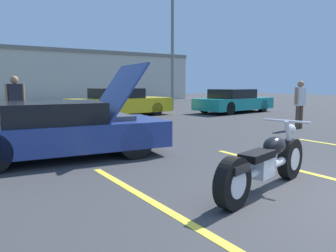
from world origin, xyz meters
TOP-DOWN VIEW (x-y plane):
  - parking_stripe_middle at (-2.05, 1.31)m, footprint 0.12×4.83m
  - parking_stripe_back at (0.86, 1.31)m, footprint 0.12×4.83m
  - far_building at (0.00, 27.52)m, footprint 32.00×4.20m
  - light_pole at (6.86, 14.35)m, footprint 1.21×0.28m
  - motorcycle at (-0.52, 1.31)m, footprint 2.36×0.90m
  - show_car_hood_open at (-2.24, 5.07)m, footprint 4.34×2.30m
  - parked_car_right_row at (8.36, 10.88)m, footprint 4.70×2.37m
  - parked_car_mid_row at (2.52, 12.52)m, footprint 4.87×2.14m
  - spectator_near_motorcycle at (5.66, 5.07)m, footprint 0.52×0.21m
  - spectator_by_show_car at (-2.56, 8.66)m, footprint 0.52×0.23m

SIDE VIEW (x-z plane):
  - parking_stripe_middle at x=-2.05m, z-range 0.00..0.01m
  - parking_stripe_back at x=0.86m, z-range 0.00..0.01m
  - motorcycle at x=-0.52m, z-range -0.09..0.86m
  - show_car_hood_open at x=-2.24m, z-range -0.39..1.54m
  - parked_car_right_row at x=8.36m, z-range -0.03..1.20m
  - parked_car_mid_row at x=2.52m, z-range -0.03..1.27m
  - spectator_near_motorcycle at x=5.66m, z-range 0.14..1.74m
  - spectator_by_show_car at x=-2.56m, z-range 0.17..1.90m
  - far_building at x=0.00m, z-range 0.14..4.54m
  - light_pole at x=6.86m, z-range 0.38..8.52m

